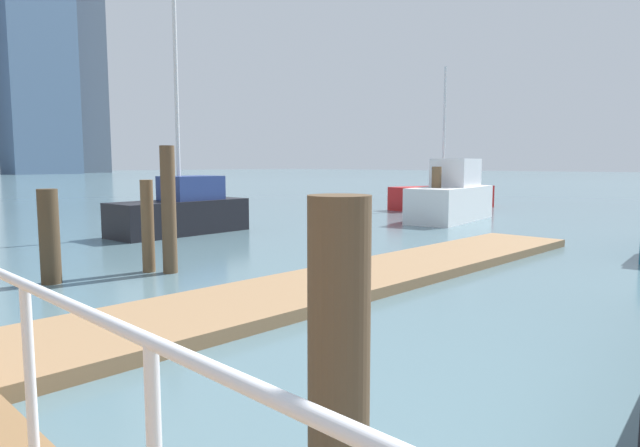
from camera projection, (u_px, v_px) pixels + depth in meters
The scene contains 11 objects.
floating_dock at pixel (364, 277), 9.86m from camera, with size 13.71×2.00×0.18m, color #93704C.
dock_piling_0 at pixel (436, 195), 19.61m from camera, with size 0.34×0.34×2.02m, color brown.
dock_piling_1 at pixel (148, 226), 10.69m from camera, with size 0.24×0.24×1.81m, color brown.
dock_piling_2 at pixel (169, 210), 10.55m from camera, with size 0.28×0.28×2.47m, color brown.
dock_piling_3 at pixel (49, 237), 9.64m from camera, with size 0.34×0.34×1.68m, color #473826.
dock_piling_4 at pixel (339, 367), 3.09m from camera, with size 0.36×0.36×1.95m, color brown.
moored_boat_2 at pixel (452, 197), 20.44m from camera, with size 4.89×2.44×2.31m.
moored_boat_4 at pixel (182, 210), 16.62m from camera, with size 4.29×1.81×6.92m.
moored_boat_5 at pixel (445, 193), 25.96m from camera, with size 5.65×2.77×6.60m.
skyline_tower_4 at pixel (35, 11), 108.93m from camera, with size 13.78×7.02×64.71m, color slate.
skyline_tower_5 at pixel (71, 17), 126.07m from camera, with size 12.49×9.15×71.75m, color slate.
Camera 1 is at (-4.14, 1.25, 2.12)m, focal length 30.68 mm.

